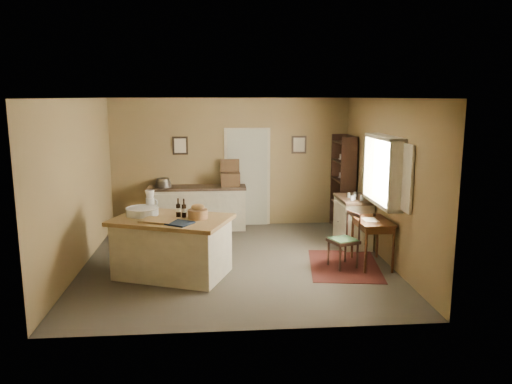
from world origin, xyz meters
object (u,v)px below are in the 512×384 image
right_cabinet (353,221)px  shelving_unit (345,183)px  sideboard (198,206)px  writing_desk (373,226)px  desk_chair (343,241)px  work_island (172,245)px

right_cabinet → shelving_unit: (0.15, 1.18, 0.51)m
sideboard → writing_desk: (2.90, -2.54, 0.18)m
shelving_unit → desk_chair: bearing=-105.1°
desk_chair → right_cabinet: bearing=47.7°
sideboard → right_cabinet: sideboard is taller
writing_desk → shelving_unit: bearing=86.3°
work_island → right_cabinet: size_ratio=2.01×
desk_chair → shelving_unit: size_ratio=0.45×
work_island → sideboard: work_island is taller
writing_desk → desk_chair: bearing=-173.6°
writing_desk → right_cabinet: (-0.00, 1.15, -0.21)m
sideboard → right_cabinet: bearing=-25.5°
right_cabinet → work_island: bearing=-157.4°
sideboard → writing_desk: sideboard is taller
right_cabinet → shelving_unit: size_ratio=0.51×
writing_desk → desk_chair: desk_chair is taller
work_island → desk_chair: work_island is taller
work_island → writing_desk: work_island is taller
work_island → shelving_unit: (3.37, 2.52, 0.49)m
work_island → sideboard: (0.31, 2.72, -0.00)m
writing_desk → right_cabinet: bearing=90.0°
sideboard → desk_chair: 3.54m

